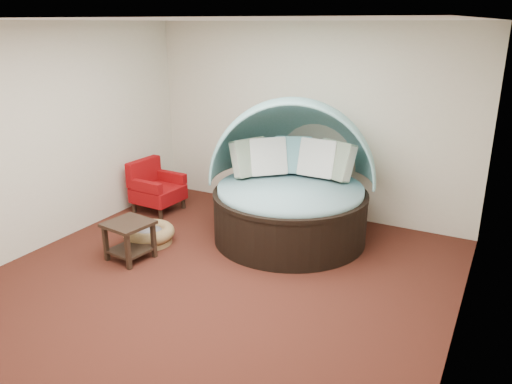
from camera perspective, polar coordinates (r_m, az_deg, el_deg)
The scene contains 10 objects.
floor at distance 5.79m, azimuth -4.15°, elevation -9.88°, with size 5.00×5.00×0.00m, color #451C13.
wall_back at distance 7.44m, azimuth 5.90°, elevation 8.08°, with size 5.00×5.00×0.00m, color beige.
wall_front at distance 3.54m, azimuth -26.71°, elevation -6.19°, with size 5.00×5.00×0.00m, color beige.
wall_left at distance 6.90m, azimuth -22.45°, elevation 5.90°, with size 5.00×5.00×0.00m, color beige.
wall_right at distance 4.50m, azimuth 23.50°, elevation -0.60°, with size 5.00×5.00×0.00m, color beige.
ceiling at distance 5.08m, azimuth -4.94°, elevation 19.02°, with size 5.00×5.00×0.00m, color white.
canopy_daybed at distance 6.61m, azimuth 4.04°, elevation 2.01°, with size 2.67×2.63×1.87m.
pet_basket at distance 6.76m, azimuth -12.13°, elevation -4.73°, with size 0.87×0.87×0.24m.
red_armchair at distance 7.84m, azimuth -11.43°, elevation 0.49°, with size 0.70×0.70×0.78m.
side_table at distance 6.30m, azimuth -14.28°, elevation -4.81°, with size 0.57×0.57×0.49m.
Camera 1 is at (2.74, -4.28, 2.78)m, focal length 35.00 mm.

